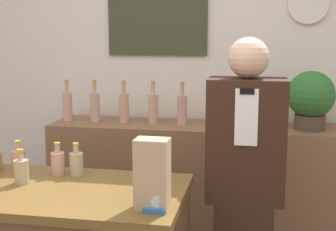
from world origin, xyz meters
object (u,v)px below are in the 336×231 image
Objects in this scene: shopkeeper at (245,189)px; paper_bag at (152,174)px; tape_dispenser at (156,207)px; potted_plant at (311,98)px.

paper_bag is (-0.36, -0.63, 0.25)m from shopkeeper.
paper_bag is 3.24× the size of tape_dispenser.
tape_dispenser is (-0.34, -0.66, 0.13)m from shopkeeper.
paper_bag is at bearing -119.19° from potted_plant.
shopkeeper is at bearing -118.46° from potted_plant.
tape_dispenser is (0.02, -0.04, -0.12)m from paper_bag.
paper_bag is 0.13m from tape_dispenser.
shopkeeper is at bearing 63.07° from tape_dispenser.
shopkeeper is 0.76m from tape_dispenser.
shopkeeper is 5.46× the size of paper_bag.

